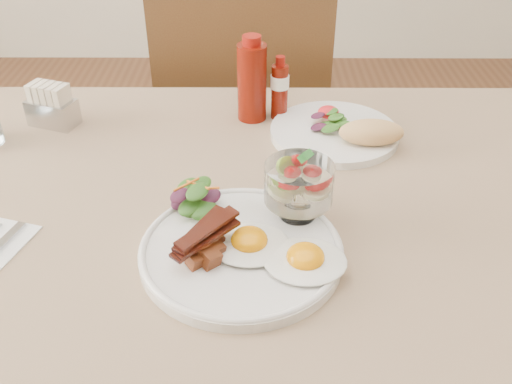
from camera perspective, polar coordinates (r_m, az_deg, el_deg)
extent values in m
cylinder|color=brown|center=(1.55, -23.94, -5.16)|extent=(0.06, 0.06, 0.71)
cylinder|color=brown|center=(1.52, 21.59, -5.41)|extent=(0.06, 0.06, 0.71)
cube|color=brown|center=(0.89, -2.38, -2.75)|extent=(1.30, 0.85, 0.04)
cube|color=#A18162|center=(0.88, -2.41, -1.66)|extent=(1.33, 0.88, 0.00)
cylinder|color=brown|center=(1.67, -7.39, -4.45)|extent=(0.04, 0.04, 0.45)
cylinder|color=brown|center=(1.66, 5.07, -4.51)|extent=(0.04, 0.04, 0.45)
cylinder|color=brown|center=(1.96, -6.22, 2.26)|extent=(0.04, 0.04, 0.45)
cylinder|color=brown|center=(1.95, 4.36, 2.23)|extent=(0.04, 0.04, 0.45)
cube|color=brown|center=(1.67, -1.14, 5.85)|extent=(0.42, 0.42, 0.03)
cube|color=brown|center=(1.38, -1.43, 10.33)|extent=(0.42, 0.03, 0.46)
cylinder|color=white|center=(0.79, -1.49, -5.97)|extent=(0.28, 0.28, 0.02)
ellipsoid|color=white|center=(0.76, 4.94, -6.85)|extent=(0.13, 0.12, 0.01)
ellipsoid|color=#FF9205|center=(0.75, 4.97, -6.47)|extent=(0.05, 0.05, 0.03)
ellipsoid|color=white|center=(0.78, -0.67, -5.19)|extent=(0.13, 0.12, 0.01)
ellipsoid|color=#FF9205|center=(0.77, -0.67, -4.80)|extent=(0.05, 0.05, 0.03)
cube|color=brown|center=(0.77, -5.86, -5.65)|extent=(0.03, 0.03, 0.02)
cube|color=brown|center=(0.76, -4.23, -5.79)|extent=(0.03, 0.03, 0.02)
cube|color=brown|center=(0.75, -6.09, -6.83)|extent=(0.02, 0.02, 0.02)
cube|color=brown|center=(0.78, -4.23, -4.88)|extent=(0.03, 0.03, 0.02)
cube|color=brown|center=(0.75, -4.61, -6.61)|extent=(0.03, 0.03, 0.02)
cube|color=brown|center=(0.77, -6.90, -5.80)|extent=(0.02, 0.02, 0.02)
cube|color=brown|center=(0.76, -4.86, -4.67)|extent=(0.03, 0.03, 0.02)
cube|color=brown|center=(0.75, -5.55, -5.25)|extent=(0.02, 0.02, 0.02)
cube|color=#4F1B0D|center=(0.75, -5.49, -4.63)|extent=(0.08, 0.09, 0.01)
cube|color=#4F1B0D|center=(0.75, -4.91, -4.52)|extent=(0.09, 0.08, 0.01)
cube|color=#4F1B0D|center=(0.75, -5.53, -3.77)|extent=(0.07, 0.09, 0.01)
cube|color=#4F1B0D|center=(0.75, -4.89, -3.63)|extent=(0.08, 0.08, 0.01)
ellipsoid|color=#1B4D14|center=(0.85, -6.04, -1.52)|extent=(0.05, 0.04, 0.01)
ellipsoid|color=#1B4D14|center=(0.86, -4.90, -0.63)|extent=(0.05, 0.04, 0.01)
ellipsoid|color=#3E132A|center=(0.85, -7.46, -0.92)|extent=(0.04, 0.04, 0.01)
ellipsoid|color=#1B4D14|center=(0.83, -5.29, -1.75)|extent=(0.05, 0.04, 0.01)
ellipsoid|color=#1B4D14|center=(0.83, -6.64, -1.49)|extent=(0.05, 0.04, 0.01)
ellipsoid|color=#3E132A|center=(0.84, -4.53, -0.49)|extent=(0.04, 0.03, 0.01)
ellipsoid|color=#1B4D14|center=(0.85, -6.78, 0.49)|extent=(0.05, 0.04, 0.01)
ellipsoid|color=#1B4D14|center=(0.85, -5.54, 0.76)|extent=(0.04, 0.04, 0.01)
ellipsoid|color=#3E132A|center=(0.83, -7.65, -0.35)|extent=(0.04, 0.03, 0.01)
ellipsoid|color=#1B4D14|center=(0.82, -5.88, 0.01)|extent=(0.05, 0.04, 0.01)
cylinder|color=orange|center=(0.83, -5.80, 0.69)|extent=(0.04, 0.03, 0.01)
cylinder|color=orange|center=(0.84, -6.97, 0.75)|extent=(0.04, 0.03, 0.01)
cylinder|color=orange|center=(0.83, -5.16, 0.36)|extent=(0.04, 0.00, 0.01)
cylinder|color=white|center=(0.84, 4.16, -1.90)|extent=(0.05, 0.05, 0.01)
cylinder|color=white|center=(0.83, 4.20, -1.15)|extent=(0.02, 0.02, 0.02)
cylinder|color=white|center=(0.81, 4.31, 0.91)|extent=(0.10, 0.10, 0.06)
cylinder|color=#FFF4B4|center=(0.82, 3.14, 0.37)|extent=(0.03, 0.03, 0.01)
cylinder|color=#FFF4B4|center=(0.81, 5.50, 0.53)|extent=(0.03, 0.03, 0.01)
cylinder|color=#FFF4B4|center=(0.82, 3.86, 1.46)|extent=(0.03, 0.03, 0.01)
cylinder|color=#8DA933|center=(0.81, 3.20, 2.16)|extent=(0.04, 0.04, 0.01)
cone|color=red|center=(0.79, 5.61, 1.93)|extent=(0.03, 0.03, 0.03)
cone|color=red|center=(0.79, 3.52, 1.99)|extent=(0.03, 0.03, 0.03)
cone|color=red|center=(0.81, 4.17, 3.29)|extent=(0.03, 0.03, 0.03)
ellipsoid|color=#328C36|center=(0.79, 4.73, 3.44)|extent=(0.02, 0.01, 0.00)
ellipsoid|color=#328C36|center=(0.79, 5.24, 3.79)|extent=(0.02, 0.01, 0.00)
cylinder|color=white|center=(1.08, 7.82, 5.91)|extent=(0.24, 0.24, 0.01)
ellipsoid|color=#1B4D14|center=(1.07, 6.90, 6.60)|extent=(0.04, 0.03, 0.01)
ellipsoid|color=#1B4D14|center=(1.09, 8.24, 7.07)|extent=(0.04, 0.03, 0.01)
ellipsoid|color=#3E132A|center=(1.06, 6.28, 6.49)|extent=(0.04, 0.03, 0.01)
ellipsoid|color=#1B4D14|center=(1.04, 7.42, 6.34)|extent=(0.04, 0.03, 0.01)
ellipsoid|color=#1B4D14|center=(1.06, 8.66, 6.70)|extent=(0.03, 0.03, 0.01)
ellipsoid|color=#3E132A|center=(1.08, 6.20, 7.62)|extent=(0.03, 0.03, 0.01)
ellipsoid|color=#1B4D14|center=(1.07, 8.01, 7.43)|extent=(0.04, 0.03, 0.01)
ellipsoid|color=#1B4D14|center=(1.09, 7.47, 7.98)|extent=(0.03, 0.03, 0.01)
ellipsoid|color=red|center=(1.10, 7.22, 7.73)|extent=(0.04, 0.03, 0.02)
ellipsoid|color=#DFB16A|center=(1.03, 11.48, 5.99)|extent=(0.13, 0.08, 0.05)
cylinder|color=#620F05|center=(1.10, -0.41, 10.87)|extent=(0.06, 0.06, 0.15)
cylinder|color=maroon|center=(1.07, -0.43, 14.93)|extent=(0.04, 0.04, 0.02)
cylinder|color=#620F05|center=(1.11, 2.37, 9.93)|extent=(0.04, 0.04, 0.11)
cylinder|color=white|center=(1.10, 2.39, 10.98)|extent=(0.05, 0.05, 0.02)
cylinder|color=maroon|center=(1.09, 2.45, 12.91)|extent=(0.02, 0.02, 0.02)
cube|color=silver|center=(1.16, -19.64, 7.50)|extent=(0.10, 0.08, 0.05)
cube|color=beige|center=(1.17, -21.11, 8.97)|extent=(0.02, 0.04, 0.06)
cube|color=beige|center=(1.16, -20.52, 8.90)|extent=(0.02, 0.04, 0.06)
cube|color=beige|center=(1.15, -19.93, 8.82)|extent=(0.02, 0.04, 0.06)
cube|color=beige|center=(1.14, -19.33, 8.74)|extent=(0.02, 0.04, 0.06)
cube|color=beige|center=(1.13, -18.72, 8.66)|extent=(0.02, 0.04, 0.06)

